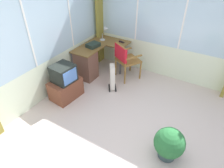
{
  "coord_description": "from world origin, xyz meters",
  "views": [
    {
      "loc": [
        -2.08,
        -0.8,
        2.73
      ],
      "look_at": [
        0.47,
        0.72,
        0.6
      ],
      "focal_mm": 31.29,
      "sensor_mm": 36.0,
      "label": 1
    }
  ],
  "objects_px": {
    "paper_tray": "(93,45)",
    "tv_remote": "(122,42)",
    "desk": "(88,62)",
    "desk_lamp": "(106,31)",
    "space_heater": "(112,77)",
    "potted_plant": "(169,144)",
    "wooden_armchair": "(124,57)",
    "tv_on_stand": "(65,84)"
  },
  "relations": [
    {
      "from": "paper_tray",
      "to": "tv_remote",
      "type": "bearing_deg",
      "value": -38.46
    },
    {
      "from": "desk",
      "to": "desk_lamp",
      "type": "relative_size",
      "value": 3.75
    },
    {
      "from": "tv_remote",
      "to": "space_heater",
      "type": "relative_size",
      "value": 0.25
    },
    {
      "from": "desk",
      "to": "potted_plant",
      "type": "distance_m",
      "value": 2.73
    },
    {
      "from": "desk",
      "to": "wooden_armchair",
      "type": "relative_size",
      "value": 1.43
    },
    {
      "from": "desk",
      "to": "tv_on_stand",
      "type": "distance_m",
      "value": 0.92
    },
    {
      "from": "desk_lamp",
      "to": "tv_remote",
      "type": "bearing_deg",
      "value": -83.51
    },
    {
      "from": "desk",
      "to": "tv_remote",
      "type": "relative_size",
      "value": 8.55
    },
    {
      "from": "paper_tray",
      "to": "potted_plant",
      "type": "height_order",
      "value": "paper_tray"
    },
    {
      "from": "desk_lamp",
      "to": "potted_plant",
      "type": "xyz_separation_m",
      "value": [
        -1.98,
        -2.37,
        -0.65
      ]
    },
    {
      "from": "tv_remote",
      "to": "tv_on_stand",
      "type": "height_order",
      "value": "tv_on_stand"
    },
    {
      "from": "tv_remote",
      "to": "desk",
      "type": "bearing_deg",
      "value": 161.16
    },
    {
      "from": "wooden_armchair",
      "to": "tv_on_stand",
      "type": "height_order",
      "value": "wooden_armchair"
    },
    {
      "from": "wooden_armchair",
      "to": "space_heater",
      "type": "relative_size",
      "value": 1.49
    },
    {
      "from": "desk",
      "to": "tv_on_stand",
      "type": "relative_size",
      "value": 1.64
    },
    {
      "from": "desk_lamp",
      "to": "paper_tray",
      "type": "xyz_separation_m",
      "value": [
        -0.53,
        0.02,
        -0.17
      ]
    },
    {
      "from": "desk_lamp",
      "to": "tv_on_stand",
      "type": "xyz_separation_m",
      "value": [
        -1.66,
        -0.02,
        -0.6
      ]
    },
    {
      "from": "desk",
      "to": "desk_lamp",
      "type": "height_order",
      "value": "desk_lamp"
    },
    {
      "from": "wooden_armchair",
      "to": "potted_plant",
      "type": "xyz_separation_m",
      "value": [
        -1.61,
        -1.62,
        -0.29
      ]
    },
    {
      "from": "desk_lamp",
      "to": "paper_tray",
      "type": "relative_size",
      "value": 1.14
    },
    {
      "from": "tv_remote",
      "to": "potted_plant",
      "type": "xyz_separation_m",
      "value": [
        -2.03,
        -1.93,
        -0.45
      ]
    },
    {
      "from": "desk_lamp",
      "to": "desk",
      "type": "bearing_deg",
      "value": 175.68
    },
    {
      "from": "paper_tray",
      "to": "space_heater",
      "type": "xyz_separation_m",
      "value": [
        -0.34,
        -0.73,
        -0.47
      ]
    },
    {
      "from": "wooden_armchair",
      "to": "space_heater",
      "type": "xyz_separation_m",
      "value": [
        -0.5,
        0.03,
        -0.27
      ]
    },
    {
      "from": "tv_remote",
      "to": "potted_plant",
      "type": "distance_m",
      "value": 2.84
    },
    {
      "from": "tv_remote",
      "to": "potted_plant",
      "type": "bearing_deg",
      "value": -123.36
    },
    {
      "from": "wooden_armchair",
      "to": "potted_plant",
      "type": "distance_m",
      "value": 2.31
    },
    {
      "from": "paper_tray",
      "to": "space_heater",
      "type": "distance_m",
      "value": 0.93
    },
    {
      "from": "desk",
      "to": "potted_plant",
      "type": "bearing_deg",
      "value": -117.2
    },
    {
      "from": "tv_on_stand",
      "to": "potted_plant",
      "type": "xyz_separation_m",
      "value": [
        -0.33,
        -2.34,
        -0.05
      ]
    },
    {
      "from": "desk_lamp",
      "to": "potted_plant",
      "type": "bearing_deg",
      "value": -129.98
    },
    {
      "from": "space_heater",
      "to": "potted_plant",
      "type": "height_order",
      "value": "space_heater"
    },
    {
      "from": "desk_lamp",
      "to": "tv_remote",
      "type": "height_order",
      "value": "desk_lamp"
    },
    {
      "from": "potted_plant",
      "to": "wooden_armchair",
      "type": "bearing_deg",
      "value": 45.21
    },
    {
      "from": "desk_lamp",
      "to": "paper_tray",
      "type": "height_order",
      "value": "desk_lamp"
    },
    {
      "from": "paper_tray",
      "to": "desk",
      "type": "bearing_deg",
      "value": 171.06
    },
    {
      "from": "tv_on_stand",
      "to": "potted_plant",
      "type": "relative_size",
      "value": 1.43
    },
    {
      "from": "desk_lamp",
      "to": "space_heater",
      "type": "relative_size",
      "value": 0.57
    },
    {
      "from": "desk_lamp",
      "to": "wooden_armchair",
      "type": "xyz_separation_m",
      "value": [
        -0.37,
        -0.74,
        -0.36
      ]
    },
    {
      "from": "tv_on_stand",
      "to": "wooden_armchair",
      "type": "bearing_deg",
      "value": -29.17
    },
    {
      "from": "paper_tray",
      "to": "potted_plant",
      "type": "distance_m",
      "value": 2.84
    },
    {
      "from": "wooden_armchair",
      "to": "desk_lamp",
      "type": "bearing_deg",
      "value": 63.43
    }
  ]
}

